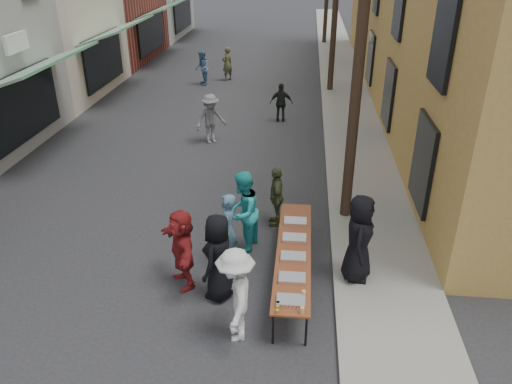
% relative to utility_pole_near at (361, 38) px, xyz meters
% --- Properties ---
extents(ground, '(120.00, 120.00, 0.00)m').
position_rel_utility_pole_near_xyz_m(ground, '(-4.30, -3.00, -4.50)').
color(ground, '#28282B').
rests_on(ground, ground).
extents(sidewalk, '(2.20, 60.00, 0.10)m').
position_rel_utility_pole_near_xyz_m(sidewalk, '(0.70, 12.00, -4.45)').
color(sidewalk, gray).
rests_on(sidewalk, ground).
extents(utility_pole_near, '(0.26, 0.26, 9.00)m').
position_rel_utility_pole_near_xyz_m(utility_pole_near, '(0.00, 0.00, 0.00)').
color(utility_pole_near, '#2D2116').
rests_on(utility_pole_near, ground).
extents(serving_table, '(0.70, 4.00, 0.75)m').
position_rel_utility_pole_near_xyz_m(serving_table, '(-1.25, -2.81, -3.79)').
color(serving_table, brown).
rests_on(serving_table, ground).
extents(catering_tray_sausage, '(0.50, 0.33, 0.08)m').
position_rel_utility_pole_near_xyz_m(catering_tray_sausage, '(-1.25, -4.46, -3.71)').
color(catering_tray_sausage, maroon).
rests_on(catering_tray_sausage, serving_table).
extents(catering_tray_foil_b, '(0.50, 0.33, 0.08)m').
position_rel_utility_pole_near_xyz_m(catering_tray_foil_b, '(-1.25, -3.81, -3.71)').
color(catering_tray_foil_b, '#B2B2B7').
rests_on(catering_tray_foil_b, serving_table).
extents(catering_tray_buns, '(0.50, 0.33, 0.08)m').
position_rel_utility_pole_near_xyz_m(catering_tray_buns, '(-1.25, -3.11, -3.71)').
color(catering_tray_buns, tan).
rests_on(catering_tray_buns, serving_table).
extents(catering_tray_foil_d, '(0.50, 0.33, 0.08)m').
position_rel_utility_pole_near_xyz_m(catering_tray_foil_d, '(-1.25, -2.41, -3.71)').
color(catering_tray_foil_d, '#B2B2B7').
rests_on(catering_tray_foil_d, serving_table).
extents(catering_tray_buns_end, '(0.50, 0.33, 0.08)m').
position_rel_utility_pole_near_xyz_m(catering_tray_buns_end, '(-1.25, -1.71, -3.71)').
color(catering_tray_buns_end, tan).
rests_on(catering_tray_buns_end, serving_table).
extents(condiment_jar_a, '(0.07, 0.07, 0.08)m').
position_rel_utility_pole_near_xyz_m(condiment_jar_a, '(-1.47, -4.76, -3.71)').
color(condiment_jar_a, '#A57F26').
rests_on(condiment_jar_a, serving_table).
extents(condiment_jar_b, '(0.07, 0.07, 0.08)m').
position_rel_utility_pole_near_xyz_m(condiment_jar_b, '(-1.47, -4.66, -3.71)').
color(condiment_jar_b, '#A57F26').
rests_on(condiment_jar_b, serving_table).
extents(condiment_jar_c, '(0.07, 0.07, 0.08)m').
position_rel_utility_pole_near_xyz_m(condiment_jar_c, '(-1.47, -4.56, -3.71)').
color(condiment_jar_c, '#A57F26').
rests_on(condiment_jar_c, serving_table).
extents(cup_stack, '(0.08, 0.08, 0.12)m').
position_rel_utility_pole_near_xyz_m(cup_stack, '(-1.05, -4.71, -3.69)').
color(cup_stack, tan).
rests_on(cup_stack, serving_table).
extents(guest_front_a, '(0.82, 1.02, 1.82)m').
position_rel_utility_pole_near_xyz_m(guest_front_a, '(-2.70, -3.43, -3.59)').
color(guest_front_a, black).
rests_on(guest_front_a, ground).
extents(guest_front_b, '(0.42, 0.62, 1.69)m').
position_rel_utility_pole_near_xyz_m(guest_front_b, '(-2.70, -2.30, -3.66)').
color(guest_front_b, teal).
rests_on(guest_front_b, ground).
extents(guest_front_c, '(0.95, 1.10, 1.93)m').
position_rel_utility_pole_near_xyz_m(guest_front_c, '(-2.44, -1.70, -3.53)').
color(guest_front_c, '#2BB4B5').
rests_on(guest_front_c, ground).
extents(guest_front_d, '(0.81, 1.25, 1.83)m').
position_rel_utility_pole_near_xyz_m(guest_front_d, '(-2.21, -4.56, -3.58)').
color(guest_front_d, silver).
rests_on(guest_front_d, ground).
extents(guest_front_e, '(0.49, 0.95, 1.54)m').
position_rel_utility_pole_near_xyz_m(guest_front_e, '(-1.75, -0.49, -3.73)').
color(guest_front_e, '#4C5430').
rests_on(guest_front_e, ground).
extents(guest_queue_back, '(1.21, 1.65, 1.72)m').
position_rel_utility_pole_near_xyz_m(guest_queue_back, '(-3.50, -3.13, -3.64)').
color(guest_queue_back, maroon).
rests_on(guest_queue_back, ground).
extents(server, '(0.73, 1.00, 1.90)m').
position_rel_utility_pole_near_xyz_m(server, '(0.05, -2.69, -3.45)').
color(server, black).
rests_on(server, sidewalk).
extents(passerby_left, '(1.28, 1.20, 1.73)m').
position_rel_utility_pole_near_xyz_m(passerby_left, '(-4.38, 4.92, -3.63)').
color(passerby_left, slate).
rests_on(passerby_left, ground).
extents(passerby_mid, '(0.89, 0.39, 1.51)m').
position_rel_utility_pole_near_xyz_m(passerby_mid, '(-2.06, 7.43, -3.75)').
color(passerby_mid, black).
rests_on(passerby_mid, ground).
extents(passerby_right, '(0.70, 0.72, 1.67)m').
position_rel_utility_pole_near_xyz_m(passerby_right, '(-5.11, 13.55, -3.67)').
color(passerby_right, '#4F5430').
rests_on(passerby_right, ground).
extents(passerby_far, '(0.84, 0.96, 1.65)m').
position_rel_utility_pole_near_xyz_m(passerby_far, '(-6.19, 12.55, -3.67)').
color(passerby_far, '#5579A4').
rests_on(passerby_far, ground).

